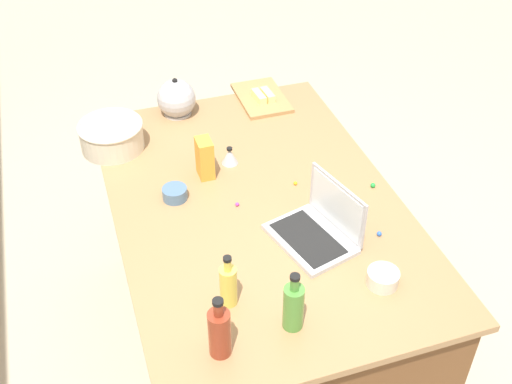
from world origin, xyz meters
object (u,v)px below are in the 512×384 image
(cutting_board, at_px, (261,98))
(kitchen_timer, at_px, (230,156))
(mixing_bowl_large, at_px, (112,135))
(ramekin_medium, at_px, (175,193))
(laptop, at_px, (319,228))
(bottle_soy, at_px, (220,332))
(candy_bag, at_px, (205,158))
(kettle, at_px, (176,99))
(ramekin_small, at_px, (383,278))
(butter_stick_right, at_px, (259,96))
(bottle_olive, at_px, (293,306))
(butter_stick_left, at_px, (268,95))
(bottle_oil, at_px, (228,285))

(cutting_board, bearing_deg, kitchen_timer, 147.10)
(mixing_bowl_large, height_order, kitchen_timer, mixing_bowl_large)
(ramekin_medium, bearing_deg, laptop, -130.40)
(bottle_soy, relative_size, candy_bag, 1.36)
(cutting_board, bearing_deg, kettle, 89.63)
(ramekin_medium, bearing_deg, kettle, -13.50)
(ramekin_small, bearing_deg, ramekin_medium, 40.48)
(mixing_bowl_large, distance_m, ramekin_medium, 0.46)
(butter_stick_right, bearing_deg, mixing_bowl_large, 102.39)
(laptop, relative_size, ramekin_small, 3.26)
(bottle_olive, height_order, ramekin_small, bottle_olive)
(bottle_soy, height_order, candy_bag, bottle_soy)
(laptop, distance_m, mixing_bowl_large, 1.03)
(bottle_olive, xyz_separation_m, butter_stick_left, (1.32, -0.37, -0.05))
(ramekin_medium, relative_size, kitchen_timer, 1.28)
(laptop, relative_size, bottle_olive, 1.59)
(laptop, distance_m, ramekin_small, 0.31)
(bottle_olive, distance_m, ramekin_medium, 0.77)
(laptop, xyz_separation_m, butter_stick_left, (0.97, -0.13, -0.01))
(ramekin_small, xyz_separation_m, candy_bag, (0.77, 0.41, 0.06))
(mixing_bowl_large, distance_m, kettle, 0.38)
(mixing_bowl_large, bearing_deg, laptop, -141.99)
(candy_bag, bearing_deg, laptop, -148.90)
(bottle_oil, bearing_deg, bottle_olive, -133.15)
(bottle_olive, distance_m, butter_stick_right, 1.36)
(kettle, xyz_separation_m, butter_stick_right, (-0.03, -0.39, -0.04))
(cutting_board, distance_m, ramekin_medium, 0.83)
(butter_stick_right, bearing_deg, bottle_olive, 166.20)
(mixing_bowl_large, bearing_deg, candy_bag, -133.31)
(bottle_oil, xyz_separation_m, bottle_olive, (-0.15, -0.16, 0.01))
(cutting_board, xyz_separation_m, candy_bag, (-0.50, 0.41, 0.08))
(bottle_soy, distance_m, cutting_board, 1.50)
(bottle_olive, bearing_deg, cutting_board, -14.43)
(cutting_board, height_order, butter_stick_left, butter_stick_left)
(candy_bag, bearing_deg, kitchen_timer, -67.32)
(butter_stick_right, bearing_deg, cutting_board, -39.75)
(kettle, bearing_deg, ramekin_small, -161.80)
(mixing_bowl_large, relative_size, bottle_soy, 1.21)
(laptop, relative_size, kettle, 1.67)
(bottle_oil, height_order, ramekin_small, bottle_oil)
(mixing_bowl_large, xyz_separation_m, bottle_oil, (-1.01, -0.23, 0.02))
(ramekin_small, relative_size, ramekin_medium, 1.11)
(bottle_oil, distance_m, kitchen_timer, 0.77)
(laptop, bearing_deg, kitchen_timer, 18.29)
(butter_stick_left, xyz_separation_m, butter_stick_right, (-0.00, 0.04, 0.00))
(bottle_oil, relative_size, cutting_board, 0.62)
(butter_stick_right, distance_m, ramekin_small, 1.25)
(cutting_board, distance_m, butter_stick_right, 0.04)
(bottle_olive, xyz_separation_m, kitchen_timer, (0.90, -0.05, -0.05))
(butter_stick_left, relative_size, kitchen_timer, 1.43)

